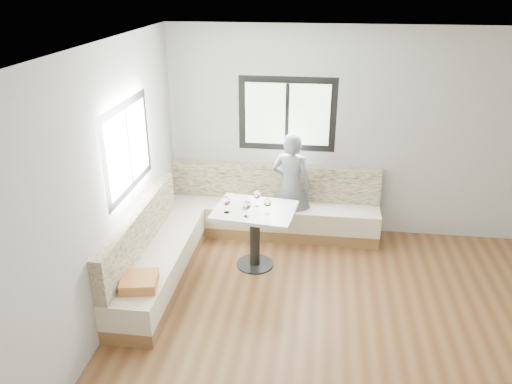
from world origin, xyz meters
TOP-DOWN VIEW (x-y plane):
  - room at (-0.08, 0.08)m, footprint 5.01×5.01m
  - banquette at (-1.59, 1.63)m, footprint 2.90×2.80m
  - table at (-1.18, 1.36)m, footprint 1.02×0.84m
  - person at (-0.80, 2.18)m, footprint 0.62×0.48m
  - olive_ramekin at (-1.30, 1.39)m, footprint 0.09×0.09m
  - wine_glass_a at (-1.49, 1.22)m, footprint 0.09×0.09m
  - wine_glass_b at (-1.24, 1.15)m, footprint 0.09×0.09m
  - wine_glass_c at (-1.01, 1.25)m, footprint 0.09×0.09m
  - wine_glass_d at (-1.17, 1.45)m, footprint 0.09×0.09m

SIDE VIEW (x-z plane):
  - banquette at x=-1.59m, z-range -0.14..0.81m
  - table at x=-1.18m, z-range 0.19..0.97m
  - person at x=-0.80m, z-range 0.00..1.49m
  - olive_ramekin at x=-1.30m, z-range 0.78..0.82m
  - wine_glass_a at x=-1.49m, z-range 0.82..1.03m
  - wine_glass_b at x=-1.24m, z-range 0.82..1.03m
  - wine_glass_c at x=-1.01m, z-range 0.82..1.03m
  - wine_glass_d at x=-1.17m, z-range 0.82..1.03m
  - room at x=-0.08m, z-range 0.01..2.82m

